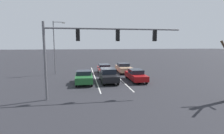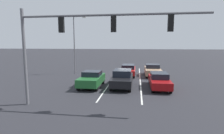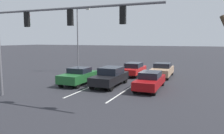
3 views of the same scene
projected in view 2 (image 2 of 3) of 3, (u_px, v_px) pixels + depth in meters
ground_plane at (128, 74)px, 23.86m from camera, size 240.00×240.00×0.00m
lane_stripe_left_divider at (140, 79)px, 20.72m from camera, size 0.12×17.94×0.01m
lane_stripe_center_divider at (113, 78)px, 21.17m from camera, size 0.12×17.94×0.01m
car_maroon_leftlane_front at (159, 80)px, 16.51m from camera, size 1.72×4.77×1.45m
car_black_midlane_front at (122, 78)px, 16.95m from camera, size 1.90×4.69×1.64m
car_darkgreen_rightlane_front at (92, 79)px, 16.96m from camera, size 1.91×4.18×1.51m
car_tan_leftlane_second at (152, 70)px, 22.76m from camera, size 1.92×4.69×1.51m
car_red_midlane_second at (128, 70)px, 23.00m from camera, size 1.82×4.61×1.44m
traffic_signal_gantry at (81, 34)px, 10.88m from camera, size 11.64×0.37×6.39m
street_lamp_right_shoulder at (76, 41)px, 23.90m from camera, size 1.77×0.24×7.94m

